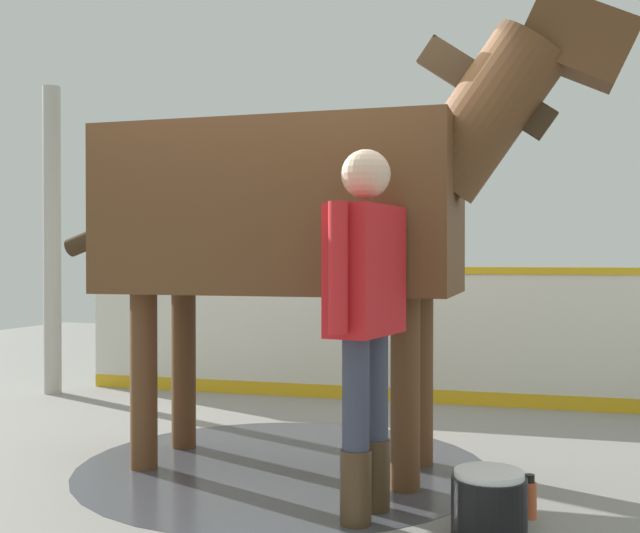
{
  "coord_description": "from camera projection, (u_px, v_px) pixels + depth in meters",
  "views": [
    {
      "loc": [
        4.43,
        1.8,
        1.26
      ],
      "look_at": [
        0.48,
        0.36,
        1.21
      ],
      "focal_mm": 43.72,
      "sensor_mm": 36.0,
      "label": 1
    }
  ],
  "objects": [
    {
      "name": "bottle_spray",
      "position": [
        529.0,
        498.0,
        3.75
      ],
      "size": [
        0.07,
        0.07,
        0.21
      ],
      "color": "#CC5933",
      "rests_on": "ground"
    },
    {
      "name": "wet_patch",
      "position": [
        283.0,
        466.0,
        4.68
      ],
      "size": [
        2.47,
        2.47,
        0.0
      ],
      "primitive_type": "cylinder",
      "color": "#42444C",
      "rests_on": "ground"
    },
    {
      "name": "handler",
      "position": [
        366.0,
        302.0,
        3.75
      ],
      "size": [
        0.7,
        0.28,
        1.78
      ],
      "rotation": [
        0.0,
        0.0,
        4.59
      ],
      "color": "#47331E",
      "rests_on": "ground"
    },
    {
      "name": "horse",
      "position": [
        304.0,
        208.0,
        4.63
      ],
      "size": [
        1.13,
        3.48,
        2.71
      ],
      "rotation": [
        0.0,
        0.0,
        1.65
      ],
      "color": "brown",
      "rests_on": "ground"
    },
    {
      "name": "wash_bucket",
      "position": [
        489.0,
        504.0,
        3.51
      ],
      "size": [
        0.34,
        0.34,
        0.3
      ],
      "color": "black",
      "rests_on": "ground"
    },
    {
      "name": "barrier_wall",
      "position": [
        365.0,
        338.0,
        6.87
      ],
      "size": [
        0.49,
        5.35,
        1.18
      ],
      "color": "silver",
      "rests_on": "ground"
    },
    {
      "name": "ground_plane",
      "position": [
        293.0,
        463.0,
        4.8
      ],
      "size": [
        16.0,
        16.0,
        0.02
      ],
      "primitive_type": "cube",
      "color": "gray"
    },
    {
      "name": "roof_post_far",
      "position": [
        52.0,
        240.0,
        7.18
      ],
      "size": [
        0.16,
        0.16,
        2.83
      ],
      "primitive_type": "cylinder",
      "color": "#B7B2A8",
      "rests_on": "ground"
    }
  ]
}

